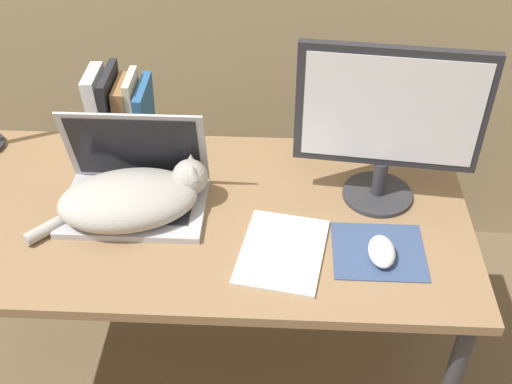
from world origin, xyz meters
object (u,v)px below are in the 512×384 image
object	(u,v)px
cat	(133,198)
external_monitor	(389,121)
laptop	(135,188)
book_row	(122,117)
notepad	(282,251)
computer_mouse	(382,251)

from	to	relation	value
cat	external_monitor	xyz separation A→B (m)	(0.63, 0.11, 0.18)
laptop	book_row	world-z (taller)	book_row
notepad	book_row	bearing A→B (deg)	139.58
cat	computer_mouse	xyz separation A→B (m)	(0.61, -0.12, -0.04)
laptop	cat	bearing A→B (deg)	-82.45
external_monitor	notepad	xyz separation A→B (m)	(-0.25, -0.22, -0.23)
cat	book_row	size ratio (longest dim) A/B	1.68
external_monitor	book_row	xyz separation A→B (m)	(-0.70, 0.16, -0.12)
cat	external_monitor	size ratio (longest dim) A/B	0.96
cat	computer_mouse	distance (m)	0.63
external_monitor	book_row	distance (m)	0.73
cat	notepad	xyz separation A→B (m)	(0.38, -0.12, -0.05)
external_monitor	computer_mouse	bearing A→B (deg)	-93.42
book_row	notepad	distance (m)	0.61
laptop	computer_mouse	xyz separation A→B (m)	(0.62, -0.17, -0.03)
cat	computer_mouse	size ratio (longest dim) A/B	4.09
book_row	notepad	world-z (taller)	book_row
laptop	external_monitor	distance (m)	0.66
book_row	computer_mouse	bearing A→B (deg)	-29.72
external_monitor	notepad	world-z (taller)	external_monitor
cat	external_monitor	distance (m)	0.66
computer_mouse	notepad	size ratio (longest dim) A/B	0.37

